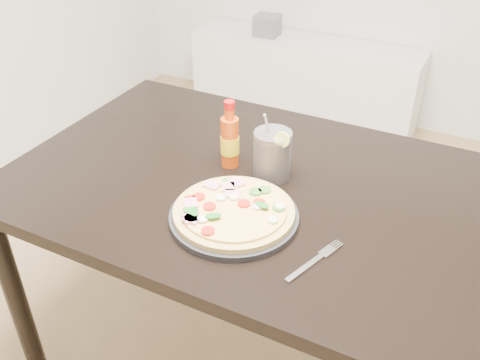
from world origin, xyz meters
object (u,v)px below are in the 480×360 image
at_px(plate, 234,216).
at_px(cola_cup, 272,156).
at_px(pizza, 233,210).
at_px(hot_sauce_bottle, 230,141).
at_px(fork, 316,260).
at_px(media_console, 304,80).
at_px(dining_table, 259,207).

xyz_separation_m(plate, cola_cup, (0.00, 0.23, 0.06)).
bearing_deg(pizza, hot_sauce_bottle, 119.68).
bearing_deg(hot_sauce_bottle, fork, -36.91).
distance_m(plate, cola_cup, 0.23).
bearing_deg(pizza, fork, -12.40).
bearing_deg(fork, plate, -172.95).
bearing_deg(fork, hot_sauce_bottle, 162.46).
bearing_deg(fork, media_console, 130.50).
xyz_separation_m(hot_sauce_bottle, cola_cup, (0.13, 0.00, -0.01)).
distance_m(dining_table, fork, 0.35).
relative_size(dining_table, plate, 4.29).
relative_size(cola_cup, media_console, 0.14).
bearing_deg(fork, dining_table, 156.83).
bearing_deg(plate, cola_cup, 89.45).
distance_m(dining_table, cola_cup, 0.16).
distance_m(pizza, cola_cup, 0.23).
bearing_deg(media_console, dining_table, -73.39).
height_order(pizza, media_console, pizza).
distance_m(cola_cup, fork, 0.37).
height_order(pizza, fork, pizza).
bearing_deg(pizza, plate, -22.44).
xyz_separation_m(pizza, media_console, (-0.56, 2.01, -0.53)).
relative_size(plate, cola_cup, 1.67).
height_order(dining_table, media_console, dining_table).
bearing_deg(cola_cup, hot_sauce_bottle, -178.86).
height_order(hot_sauce_bottle, cola_cup, hot_sauce_bottle).
height_order(plate, hot_sauce_bottle, hot_sauce_bottle).
height_order(hot_sauce_bottle, media_console, hot_sauce_bottle).
bearing_deg(cola_cup, plate, -90.55).
bearing_deg(fork, cola_cup, 149.65).
height_order(cola_cup, fork, cola_cup).
bearing_deg(cola_cup, pizza, -91.04).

